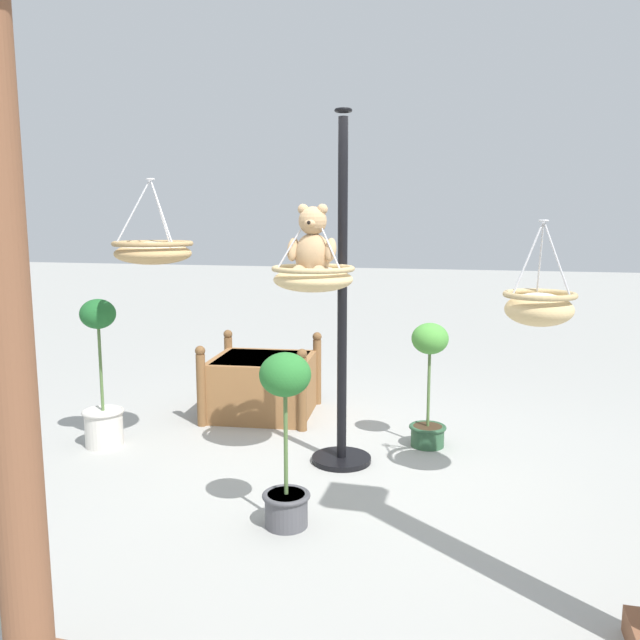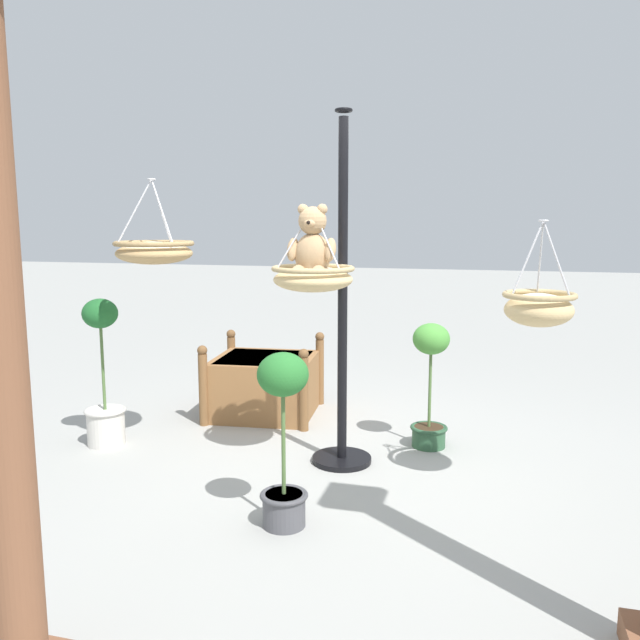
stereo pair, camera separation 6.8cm
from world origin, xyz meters
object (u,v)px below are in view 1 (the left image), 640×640
Objects in this scene: display_pole_central at (342,357)px; teddy_bear at (312,246)px; potted_plant_flowering_red at (429,380)px; wooden_planter_box at (263,384)px; hanging_basket_with_teddy at (313,277)px; hanging_basket_left_high at (539,307)px; potted_plant_bushy_green at (102,385)px; greenhouse_pillar_left at (8,362)px; hanging_basket_right_low at (153,251)px; potted_plant_fern_front at (286,432)px.

display_pole_central is 0.87m from teddy_bear.
display_pole_central is at bearing 40.03° from potted_plant_flowering_red.
wooden_planter_box is 1.06× the size of potted_plant_flowering_red.
hanging_basket_with_teddy reaches higher than hanging_basket_left_high.
potted_plant_bushy_green is (1.91, 0.12, -0.30)m from display_pole_central.
teddy_bear is at bearing 90.00° from hanging_basket_with_teddy.
greenhouse_pillar_left is (0.48, 2.34, -0.11)m from hanging_basket_with_teddy.
hanging_basket_right_low reaches higher than hanging_basket_left_high.
hanging_basket_right_low is at bearing -32.69° from potted_plant_fern_front.
hanging_basket_right_low reaches higher than hanging_basket_with_teddy.
display_pole_central reaches higher than potted_plant_bushy_green.
hanging_basket_left_high is 2.95m from greenhouse_pillar_left.
potted_plant_flowering_red is (-0.74, -0.75, -0.86)m from hanging_basket_with_teddy.
greenhouse_pillar_left reaches higher than teddy_bear.
greenhouse_pillar_left is (0.63, 2.59, 0.49)m from display_pole_central.
hanging_basket_right_low is at bearing 73.82° from wooden_planter_box.
greenhouse_pillar_left is at bearing 117.29° from potted_plant_bushy_green.
potted_plant_fern_front is at bearing 84.59° from display_pole_central.
hanging_basket_right_low is (1.18, 0.03, 0.16)m from hanging_basket_with_teddy.
greenhouse_pillar_left is at bearing 70.79° from potted_plant_fern_front.
hanging_basket_right_low is at bearing 164.45° from potted_plant_bushy_green.
hanging_basket_left_high is (-1.46, 0.10, -0.35)m from teddy_bear.
display_pole_central is at bearing -95.41° from potted_plant_fern_front.
hanging_basket_right_low is 0.23× the size of greenhouse_pillar_left.
teddy_bear reaches higher than potted_plant_flowering_red.
hanging_basket_with_teddy is 1.16m from potted_plant_fern_front.
potted_plant_flowering_red is at bearing -111.63° from greenhouse_pillar_left.
hanging_basket_right_low reaches higher than potted_plant_fern_front.
potted_plant_flowering_red is 0.84× the size of potted_plant_bushy_green.
display_pole_central is at bearing 134.21° from wooden_planter_box.
potted_plant_bushy_green reaches higher than potted_plant_fern_front.
hanging_basket_right_low is 1.83m from wooden_planter_box.
potted_plant_bushy_green is at bearing -27.68° from potted_plant_fern_front.
display_pole_central reaches higher than hanging_basket_right_low.
greenhouse_pillar_left reaches higher than wooden_planter_box.
potted_plant_flowering_red is 2.58m from potted_plant_bushy_green.
potted_plant_fern_front is at bearing 26.12° from hanging_basket_left_high.
hanging_basket_with_teddy is 1.19m from hanging_basket_right_low.
hanging_basket_with_teddy is at bearing -101.65° from greenhouse_pillar_left.
teddy_bear is 0.76× the size of hanging_basket_left_high.
potted_plant_bushy_green reaches higher than potted_plant_flowering_red.
teddy_bear is (-0.00, 0.02, 0.21)m from hanging_basket_with_teddy.
wooden_planter_box is 1.02× the size of potted_plant_fern_front.
hanging_basket_right_low is (1.33, 0.28, 0.76)m from display_pole_central.
hanging_basket_with_teddy is 0.57× the size of potted_plant_flowering_red.
hanging_basket_left_high reaches higher than potted_plant_bushy_green.
greenhouse_pillar_left is at bearing 106.70° from hanging_basket_right_low.
hanging_basket_right_low reaches higher than teddy_bear.
potted_plant_fern_front is at bearing 147.31° from hanging_basket_right_low.
display_pole_central is 1.44m from hanging_basket_left_high.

